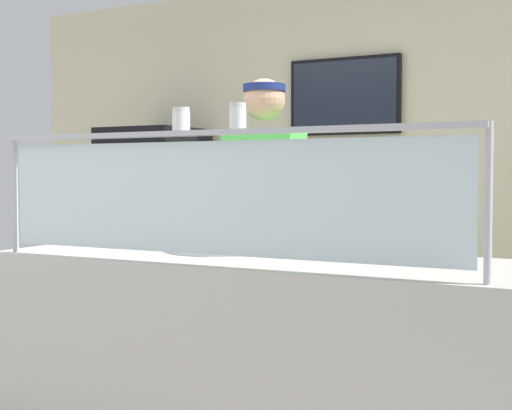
{
  "coord_description": "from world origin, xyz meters",
  "views": [
    {
      "loc": [
        2.39,
        -2.16,
        1.29
      ],
      "look_at": [
        1.07,
        0.42,
        1.16
      ],
      "focal_mm": 49.81,
      "sensor_mm": 36.0,
      "label": 1
    }
  ],
  "objects": [
    {
      "name": "worker_figure",
      "position": [
        0.81,
        1.02,
        1.01
      ],
      "size": [
        0.41,
        0.5,
        1.76
      ],
      "color": "#23232D",
      "rests_on": "ground"
    },
    {
      "name": "parmesan_shaker",
      "position": [
        0.94,
        0.06,
        1.48
      ],
      "size": [
        0.07,
        0.07,
        0.09
      ],
      "color": "white",
      "rests_on": "sneeze_guard"
    },
    {
      "name": "drink_fridge",
      "position": [
        -0.8,
        2.34,
        0.82
      ],
      "size": [
        0.66,
        0.68,
        1.63
      ],
      "color": "black",
      "rests_on": "ground"
    },
    {
      "name": "pizza_server",
      "position": [
        0.86,
        0.47,
        0.99
      ],
      "size": [
        0.12,
        0.29,
        0.01
      ],
      "primitive_type": "cube",
      "rotation": [
        0.0,
        0.0,
        0.18
      ],
      "color": "#ADAFB7",
      "rests_on": "pizza_tray"
    },
    {
      "name": "sneeze_guard",
      "position": [
        1.07,
        0.06,
        1.26
      ],
      "size": [
        1.97,
        0.06,
        0.49
      ],
      "color": "#B2B5BC",
      "rests_on": "serving_counter"
    },
    {
      "name": "pepper_flake_shaker",
      "position": [
        1.18,
        0.06,
        1.48
      ],
      "size": [
        0.06,
        0.06,
        0.09
      ],
      "color": "white",
      "rests_on": "sneeze_guard"
    },
    {
      "name": "serving_counter",
      "position": [
        1.07,
        0.38,
        0.47
      ],
      "size": [
        2.14,
        0.76,
        0.95
      ],
      "primitive_type": "cube",
      "color": "#BCB7B2",
      "rests_on": "ground"
    },
    {
      "name": "shop_rear_unit",
      "position": [
        1.06,
        2.78,
        1.36
      ],
      "size": [
        6.54,
        0.13,
        2.7
      ],
      "color": "beige",
      "rests_on": "ground"
    },
    {
      "name": "pizza_tray",
      "position": [
        0.86,
        0.49,
        0.97
      ],
      "size": [
        0.46,
        0.46,
        0.04
      ],
      "color": "#9EA0A8",
      "rests_on": "serving_counter"
    }
  ]
}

